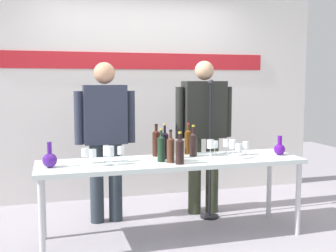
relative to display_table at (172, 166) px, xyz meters
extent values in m
plane|color=#9D96A0|center=(0.00, 0.00, -0.68)|extent=(10.00, 10.00, 0.00)
cube|color=white|center=(0.00, 1.52, 0.82)|extent=(4.76, 0.10, 3.00)
cube|color=red|center=(0.00, 1.46, 1.03)|extent=(3.33, 0.01, 0.20)
cube|color=silver|center=(0.00, 0.00, 0.04)|extent=(2.46, 0.64, 0.04)
cylinder|color=silver|center=(-1.17, -0.27, -0.33)|extent=(0.05, 0.05, 0.70)
cylinder|color=silver|center=(1.17, -0.27, -0.33)|extent=(0.05, 0.05, 0.70)
cylinder|color=silver|center=(-1.17, 0.27, -0.33)|extent=(0.05, 0.05, 0.70)
cylinder|color=silver|center=(1.17, 0.27, -0.33)|extent=(0.05, 0.05, 0.70)
sphere|color=#481C8A|center=(-1.09, -0.04, 0.12)|extent=(0.12, 0.12, 0.12)
cylinder|color=#481C8A|center=(-1.09, -0.04, 0.22)|extent=(0.04, 0.04, 0.11)
sphere|color=#4D1085|center=(1.09, -0.04, 0.11)|extent=(0.11, 0.11, 0.11)
cylinder|color=#4D1085|center=(1.09, -0.04, 0.20)|extent=(0.04, 0.04, 0.09)
cylinder|color=#28323A|center=(-0.64, 0.61, -0.27)|extent=(0.14, 0.14, 0.83)
cylinder|color=#28323A|center=(-0.44, 0.61, -0.27)|extent=(0.14, 0.14, 0.83)
cube|color=#2B3041|center=(-0.54, 0.61, 0.45)|extent=(0.43, 0.22, 0.60)
cylinder|color=#2B3041|center=(-0.81, 0.61, 0.42)|extent=(0.09, 0.09, 0.54)
cylinder|color=#2B3041|center=(-0.27, 0.61, 0.42)|extent=(0.09, 0.09, 0.54)
sphere|color=tan|center=(-0.54, 0.61, 0.86)|extent=(0.22, 0.22, 0.22)
cylinder|color=#313725|center=(0.44, 0.61, -0.26)|extent=(0.14, 0.14, 0.85)
cylinder|color=#313725|center=(0.64, 0.61, -0.26)|extent=(0.14, 0.14, 0.85)
cube|color=black|center=(0.54, 0.61, 0.48)|extent=(0.46, 0.22, 0.62)
cylinder|color=black|center=(0.26, 0.61, 0.44)|extent=(0.09, 0.09, 0.56)
cylinder|color=black|center=(0.82, 0.61, 0.44)|extent=(0.09, 0.09, 0.56)
sphere|color=tan|center=(0.54, 0.61, 0.90)|extent=(0.21, 0.21, 0.21)
cylinder|color=black|center=(0.01, -0.20, 0.16)|extent=(0.08, 0.08, 0.20)
cone|color=black|center=(0.01, -0.20, 0.27)|extent=(0.08, 0.08, 0.03)
cylinder|color=black|center=(0.01, -0.20, 0.29)|extent=(0.03, 0.03, 0.07)
cylinder|color=gold|center=(0.01, -0.20, 0.34)|extent=(0.03, 0.03, 0.02)
cylinder|color=#552D0D|center=(0.24, 0.26, 0.17)|extent=(0.07, 0.07, 0.22)
cone|color=#552D0D|center=(0.24, 0.26, 0.29)|extent=(0.07, 0.07, 0.03)
cylinder|color=#552D0D|center=(0.24, 0.26, 0.32)|extent=(0.02, 0.02, 0.07)
cylinder|color=#B22528|center=(0.24, 0.26, 0.36)|extent=(0.03, 0.03, 0.02)
cylinder|color=#4C291A|center=(-0.05, -0.11, 0.16)|extent=(0.07, 0.07, 0.21)
cone|color=#4C291A|center=(-0.05, -0.11, 0.28)|extent=(0.07, 0.07, 0.03)
cylinder|color=#4C291A|center=(-0.05, -0.11, 0.30)|extent=(0.02, 0.02, 0.07)
cylinder|color=black|center=(-0.05, -0.11, 0.35)|extent=(0.03, 0.03, 0.02)
cylinder|color=black|center=(-0.05, 0.07, 0.17)|extent=(0.07, 0.07, 0.23)
cone|color=black|center=(-0.05, 0.07, 0.30)|extent=(0.07, 0.07, 0.03)
cylinder|color=black|center=(-0.05, 0.07, 0.33)|extent=(0.02, 0.02, 0.09)
cylinder|color=gold|center=(-0.05, 0.07, 0.38)|extent=(0.03, 0.03, 0.02)
cylinder|color=#381911|center=(-0.09, 0.24, 0.17)|extent=(0.07, 0.07, 0.23)
cone|color=#381911|center=(-0.09, 0.24, 0.30)|extent=(0.07, 0.07, 0.03)
cylinder|color=#381911|center=(-0.09, 0.24, 0.32)|extent=(0.03, 0.03, 0.07)
cylinder|color=black|center=(-0.09, 0.24, 0.36)|extent=(0.03, 0.03, 0.02)
cylinder|color=black|center=(0.25, 0.13, 0.16)|extent=(0.07, 0.07, 0.21)
cone|color=black|center=(0.25, 0.13, 0.28)|extent=(0.07, 0.07, 0.03)
cylinder|color=black|center=(0.25, 0.13, 0.30)|extent=(0.03, 0.03, 0.08)
cylinder|color=gold|center=(0.25, 0.13, 0.35)|extent=(0.03, 0.03, 0.02)
cylinder|color=black|center=(-0.12, -0.04, 0.16)|extent=(0.07, 0.07, 0.22)
cone|color=black|center=(-0.12, -0.04, 0.28)|extent=(0.07, 0.07, 0.03)
cylinder|color=black|center=(-0.12, -0.04, 0.31)|extent=(0.02, 0.02, 0.07)
cylinder|color=gold|center=(-0.12, -0.04, 0.35)|extent=(0.03, 0.03, 0.02)
cylinder|color=white|center=(-0.74, -0.10, 0.06)|extent=(0.05, 0.05, 0.00)
cylinder|color=white|center=(-0.74, -0.10, 0.10)|extent=(0.01, 0.01, 0.08)
cylinder|color=white|center=(-0.74, -0.10, 0.17)|extent=(0.06, 0.06, 0.07)
cylinder|color=white|center=(-0.60, 0.07, 0.06)|extent=(0.06, 0.06, 0.00)
cylinder|color=white|center=(-0.60, 0.07, 0.09)|extent=(0.01, 0.01, 0.06)
cylinder|color=white|center=(-0.60, 0.07, 0.16)|extent=(0.07, 0.07, 0.08)
cylinder|color=white|center=(-0.47, 0.04, 0.06)|extent=(0.06, 0.06, 0.00)
cylinder|color=white|center=(-0.47, 0.04, 0.09)|extent=(0.01, 0.01, 0.07)
cylinder|color=white|center=(-0.47, 0.04, 0.16)|extent=(0.06, 0.06, 0.07)
cylinder|color=white|center=(-0.79, 0.05, 0.06)|extent=(0.06, 0.06, 0.00)
cylinder|color=white|center=(-0.79, 0.05, 0.09)|extent=(0.01, 0.01, 0.06)
cylinder|color=white|center=(-0.79, 0.05, 0.16)|extent=(0.07, 0.07, 0.07)
cylinder|color=white|center=(-0.59, -0.07, 0.06)|extent=(0.06, 0.06, 0.00)
cylinder|color=white|center=(-0.59, -0.07, 0.10)|extent=(0.01, 0.01, 0.08)
cylinder|color=white|center=(-0.59, -0.07, 0.18)|extent=(0.07, 0.07, 0.09)
cylinder|color=white|center=(0.77, 0.06, 0.06)|extent=(0.06, 0.06, 0.00)
cylinder|color=white|center=(0.77, 0.06, 0.09)|extent=(0.01, 0.01, 0.06)
cylinder|color=white|center=(0.77, 0.06, 0.15)|extent=(0.06, 0.06, 0.07)
cylinder|color=white|center=(0.63, 0.21, 0.06)|extent=(0.06, 0.06, 0.00)
cylinder|color=white|center=(0.63, 0.21, 0.09)|extent=(0.01, 0.01, 0.06)
cylinder|color=white|center=(0.63, 0.21, 0.16)|extent=(0.07, 0.07, 0.08)
cylinder|color=white|center=(0.50, 0.18, 0.06)|extent=(0.06, 0.06, 0.00)
cylinder|color=white|center=(0.50, 0.18, 0.09)|extent=(0.01, 0.01, 0.06)
cylinder|color=white|center=(0.50, 0.18, 0.15)|extent=(0.06, 0.06, 0.07)
cylinder|color=white|center=(0.41, 0.09, 0.06)|extent=(0.06, 0.06, 0.00)
cylinder|color=white|center=(0.41, 0.09, 0.10)|extent=(0.01, 0.01, 0.07)
cylinder|color=white|center=(0.41, 0.09, 0.18)|extent=(0.07, 0.07, 0.09)
cylinder|color=white|center=(0.63, 0.05, 0.06)|extent=(0.06, 0.06, 0.00)
cylinder|color=white|center=(0.63, 0.05, 0.09)|extent=(0.01, 0.01, 0.07)
cylinder|color=white|center=(0.63, 0.05, 0.17)|extent=(0.07, 0.07, 0.09)
cylinder|color=white|center=(0.61, -0.12, 0.06)|extent=(0.05, 0.05, 0.00)
cylinder|color=white|center=(0.61, -0.12, 0.09)|extent=(0.01, 0.01, 0.07)
cylinder|color=white|center=(0.61, -0.12, 0.16)|extent=(0.06, 0.06, 0.07)
cylinder|color=black|center=(0.54, 0.42, -0.67)|extent=(0.20, 0.20, 0.02)
cylinder|color=black|center=(0.54, 0.42, 0.03)|extent=(0.02, 0.02, 1.42)
sphere|color=#232328|center=(0.54, 0.42, 0.77)|extent=(0.06, 0.06, 0.06)
camera|label=1|loc=(-1.07, -3.62, 0.78)|focal=44.24mm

